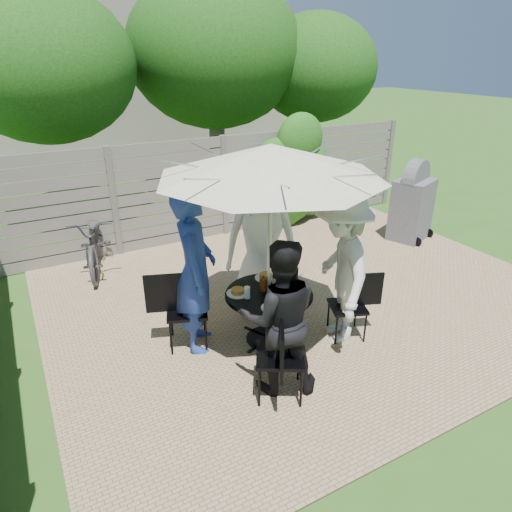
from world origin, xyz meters
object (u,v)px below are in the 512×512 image
chair_front (280,371)px  plate_right (300,289)px  chair_back (260,283)px  person_front (279,318)px  person_left (195,271)px  chair_left (187,324)px  person_right (341,269)px  plate_back (265,276)px  patio_table (269,307)px  syrup_jug (263,284)px  glass_front (281,298)px  coffee_cup (275,279)px  umbrella (271,161)px  bicycle (96,241)px  chair_right (348,318)px  plate_front (273,306)px  glass_left (247,292)px  bbq_grill (412,204)px  plate_left (238,292)px  person_back (262,241)px  glass_right (290,282)px

chair_front → plate_right: (0.72, 0.74, 0.39)m
chair_back → person_front: (-0.71, -1.65, 0.55)m
person_left → chair_left: bearing=90.4°
chair_back → plate_right: (-0.05, -1.03, 0.41)m
person_right → plate_back: person_right is taller
patio_table → syrup_jug: 0.29m
person_front → plate_back: 1.20m
glass_front → coffee_cup: glass_front is taller
plate_right → umbrella: bearing=156.7°
patio_table → chair_front: (-0.38, -0.89, -0.17)m
person_left → chair_front: (0.38, -1.22, -0.68)m
coffee_cup → bicycle: (-1.56, 2.87, -0.25)m
chair_right → bicycle: 4.11m
person_left → person_front: size_ratio=1.18×
chair_back → plate_front: 1.39m
plate_back → chair_back: bearing=66.7°
bicycle → glass_front: bearing=-53.0°
umbrella → person_front: size_ratio=1.93×
chair_left → chair_back: bearing=41.6°
chair_left → person_front: bearing=-44.0°
patio_table → chair_front: chair_front is taller
plate_right → chair_back: bearing=87.1°
person_right → bicycle: bearing=-124.1°
chair_back → person_left: size_ratio=0.47×
chair_left → glass_left: (0.61, -0.38, 0.44)m
patio_table → chair_back: size_ratio=1.43×
chair_front → chair_right: (1.27, 0.50, -0.04)m
chair_left → glass_front: 1.19m
chair_front → bbq_grill: size_ratio=0.65×
chair_front → person_front: 0.55m
glass_front → umbrella: bearing=88.7°
glass_front → bbq_grill: size_ratio=0.09×
patio_table → coffee_cup: size_ratio=10.98×
umbrella → plate_left: bearing=156.7°
umbrella → chair_left: (-0.89, 0.38, -1.90)m
plate_left → plate_right: bearing=-23.3°
patio_table → glass_front: size_ratio=9.41×
person_back → coffee_cup: (-0.15, -0.60, -0.25)m
plate_right → glass_right: bearing=110.4°
glass_left → glass_right: size_ratio=1.00×
chair_right → syrup_jug: size_ratio=5.28×
person_left → plate_right: size_ratio=7.46×
glass_right → patio_table: bearing=178.7°
chair_front → coffee_cup: size_ratio=8.11×
plate_back → plate_right: size_ratio=1.00×
person_right → syrup_jug: bearing=-93.2°
plate_back → coffee_cup: coffee_cup is taller
person_back → person_right: person_back is taller
plate_right → plate_front: bearing=-158.3°
person_front → syrup_jug: person_front is taller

